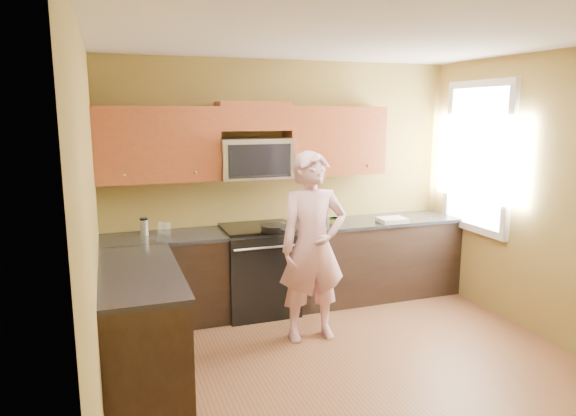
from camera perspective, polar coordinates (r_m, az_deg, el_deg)
name	(u,v)px	position (r m, az deg, el deg)	size (l,w,h in m)	color
floor	(364,378)	(4.52, 8.28, -17.93)	(4.00, 4.00, 0.00)	brown
ceiling	(374,34)	(4.02, 9.35, 18.30)	(4.00, 4.00, 0.00)	white
wall_back	(284,183)	(5.87, -0.42, 2.75)	(4.00, 4.00, 0.00)	olive
wall_left	(92,237)	(3.60, -20.67, -3.00)	(4.00, 4.00, 0.00)	olive
wall_right	(567,202)	(5.29, 28.26, 0.61)	(4.00, 4.00, 0.00)	olive
cabinet_back_run	(293,268)	(5.79, 0.56, -6.59)	(4.00, 0.60, 0.88)	black
cabinet_left_run	(141,327)	(4.45, -15.80, -12.46)	(0.60, 1.60, 0.88)	black
countertop_back	(293,228)	(5.67, 0.60, -2.17)	(4.00, 0.62, 0.04)	black
countertop_left	(139,272)	(4.29, -15.98, -6.79)	(0.62, 1.60, 0.04)	black
stove	(259,269)	(5.64, -3.20, -6.71)	(0.76, 0.65, 0.95)	black
microwave	(255,178)	(5.55, -3.67, 3.31)	(0.76, 0.40, 0.42)	silver
upper_cab_left	(159,182)	(5.41, -13.93, 2.82)	(1.22, 0.33, 0.75)	brown
upper_cab_right	(334,174)	(5.91, 5.07, 3.73)	(1.12, 0.33, 0.75)	brown
upper_cab_over_mw	(253,116)	(5.54, -3.85, 10.03)	(0.76, 0.33, 0.30)	brown
window	(478,157)	(6.11, 20.09, 5.24)	(0.06, 1.06, 1.66)	white
woman	(313,247)	(4.89, 2.75, -4.30)	(0.65, 0.43, 1.79)	pink
frying_pan	(274,231)	(5.31, -1.55, -2.50)	(0.27, 0.47, 0.06)	black
butter_tub	(335,224)	(5.80, 5.16, -1.71)	(0.12, 0.12, 0.09)	yellow
toast_slice	(307,226)	(5.63, 2.08, -1.98)	(0.11, 0.11, 0.01)	#B27F47
napkin_a	(282,225)	(5.54, -0.72, -1.93)	(0.11, 0.12, 0.06)	silver
napkin_b	(335,220)	(5.84, 5.21, -1.29)	(0.12, 0.13, 0.07)	silver
dish_towel	(392,220)	(5.96, 11.33, -1.31)	(0.30, 0.24, 0.05)	white
travel_mug	(145,235)	(5.43, -15.44, -2.90)	(0.08, 0.08, 0.18)	silver
glass_a	(167,228)	(5.41, -13.11, -2.19)	(0.07, 0.07, 0.12)	silver
glass_b	(161,228)	(5.46, -13.73, -2.12)	(0.07, 0.07, 0.12)	silver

